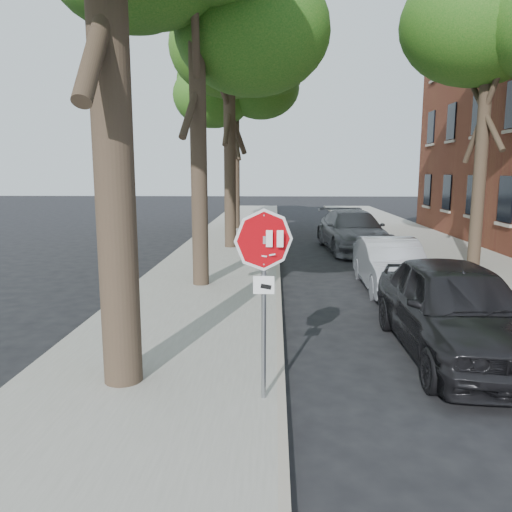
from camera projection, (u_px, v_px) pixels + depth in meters
The scene contains 12 objects.
ground at pixel (314, 406), 6.87m from camera, with size 120.00×120.00×0.00m, color black.
sidewalk_left at pixel (223, 256), 18.78m from camera, with size 4.00×55.00×0.12m, color gray.
sidewalk_right at pixel (452, 257), 18.46m from camera, with size 4.00×55.00×0.12m, color gray.
curb_left at pixel (278, 256), 18.70m from camera, with size 0.12×55.00×0.13m, color #9E9384.
curb_right at pixel (396, 257), 18.53m from camera, with size 0.12×55.00×0.13m, color #9E9384.
stop_sign at pixel (264, 268), 6.55m from camera, with size 0.76×0.34×2.61m.
tree_mid_b at pixel (229, 48), 19.54m from camera, with size 5.88×5.46×10.36m.
tree_far at pixel (235, 95), 26.57m from camera, with size 5.29×4.91×9.33m.
tree_right at pixel (488, 40), 15.40m from camera, with size 5.29×4.91×9.33m.
car_a at pixel (456, 308), 8.68m from camera, with size 1.99×4.95×1.69m, color black.
car_b at pixel (391, 265), 13.58m from camera, with size 1.47×4.23×1.39m, color #B5B6BE.
car_c at pixel (353, 231), 20.25m from camera, with size 2.29×5.64×1.64m, color #505055.
Camera 1 is at (-0.56, -6.45, 3.19)m, focal length 35.00 mm.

